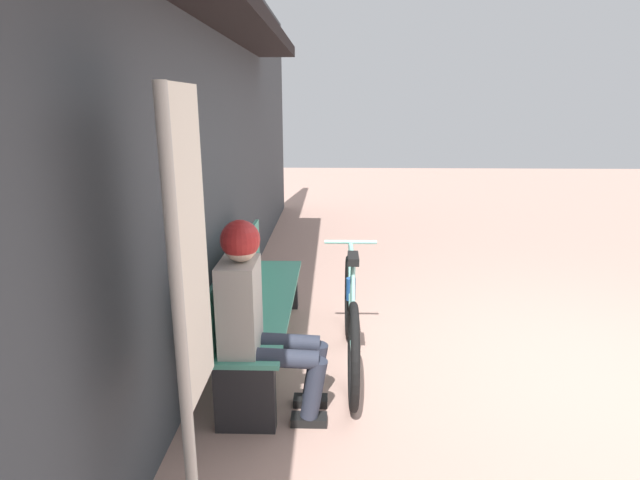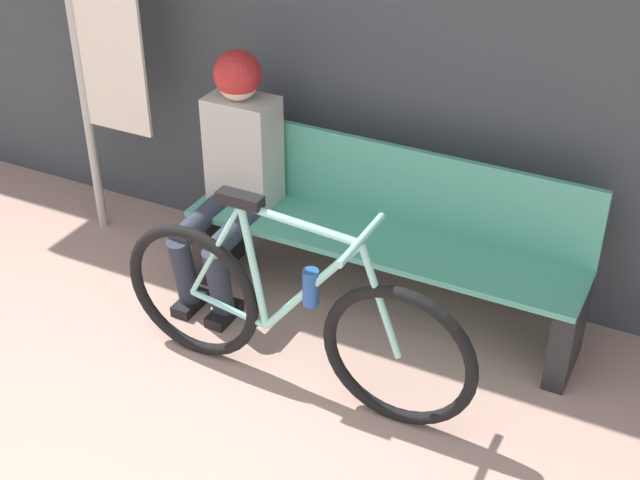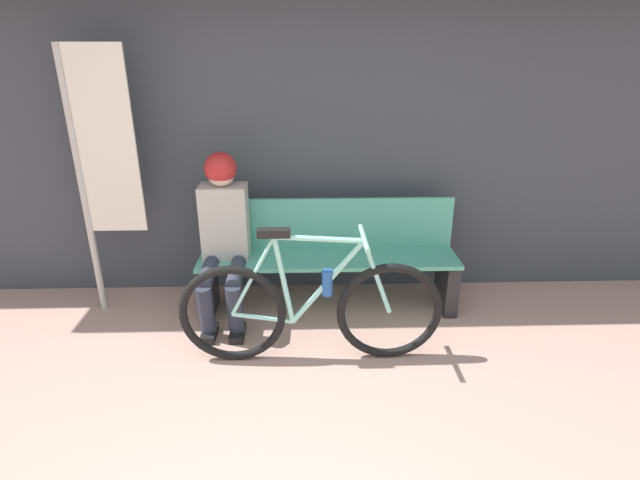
{
  "view_description": "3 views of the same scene",
  "coord_description": "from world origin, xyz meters",
  "views": [
    {
      "loc": [
        -3.17,
        1.66,
        1.89
      ],
      "look_at": [
        0.33,
        1.75,
        0.93
      ],
      "focal_mm": 28.0,
      "sensor_mm": 36.0,
      "label": 1
    },
    {
      "loc": [
        1.69,
        -1.15,
        2.71
      ],
      "look_at": [
        0.18,
        1.83,
        0.59
      ],
      "focal_mm": 50.0,
      "sensor_mm": 36.0,
      "label": 2
    },
    {
      "loc": [
        0.16,
        -1.28,
        1.99
      ],
      "look_at": [
        0.26,
        1.85,
        0.72
      ],
      "focal_mm": 28.0,
      "sensor_mm": 36.0,
      "label": 3
    }
  ],
  "objects": [
    {
      "name": "person_seated",
      "position": [
        -0.43,
        2.11,
        0.71
      ],
      "size": [
        0.34,
        0.64,
        1.25
      ],
      "color": "#2D3342",
      "rests_on": "ground_plane"
    },
    {
      "name": "park_bench_near",
      "position": [
        0.33,
        2.23,
        0.41
      ],
      "size": [
        1.95,
        0.42,
        0.85
      ],
      "color": "#51A88E",
      "rests_on": "ground_plane"
    },
    {
      "name": "banner_pole",
      "position": [
        -1.29,
        2.24,
        1.21
      ],
      "size": [
        0.45,
        0.05,
        1.97
      ],
      "color": "#B7B2A8",
      "rests_on": "ground_plane"
    },
    {
      "name": "bicycle",
      "position": [
        0.19,
        1.52,
        0.37
      ],
      "size": [
        1.7,
        0.4,
        0.93
      ],
      "color": "black",
      "rests_on": "ground_plane"
    }
  ]
}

